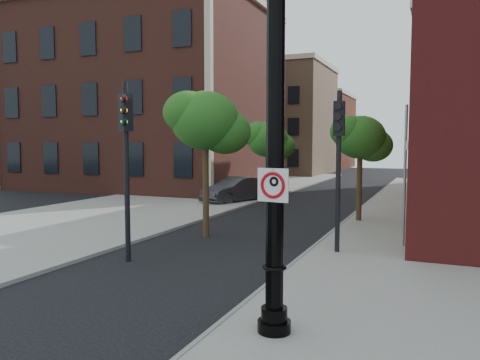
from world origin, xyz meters
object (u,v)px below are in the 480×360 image
at_px(lamppost, 275,154).
at_px(traffic_signal_left, 126,141).
at_px(no_parking_sign, 273,185).
at_px(parked_car, 236,190).
at_px(traffic_signal_right, 339,145).

relative_size(lamppost, traffic_signal_left, 1.36).
distance_m(no_parking_sign, parked_car, 19.85).
relative_size(lamppost, traffic_signal_right, 1.41).
bearing_deg(traffic_signal_left, traffic_signal_right, 51.63).
relative_size(parked_car, traffic_signal_left, 0.86).
height_order(parked_car, traffic_signal_left, traffic_signal_left).
bearing_deg(lamppost, no_parking_sign, -82.12).
height_order(parked_car, traffic_signal_right, traffic_signal_right).
distance_m(no_parking_sign, traffic_signal_right, 6.99).
distance_m(lamppost, traffic_signal_left, 6.86).
relative_size(lamppost, no_parking_sign, 12.28).
xyz_separation_m(traffic_signal_left, traffic_signal_right, (5.65, 3.23, -0.12)).
distance_m(parked_car, traffic_signal_right, 13.92).
bearing_deg(traffic_signal_right, no_parking_sign, -90.04).
relative_size(no_parking_sign, traffic_signal_left, 0.11).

